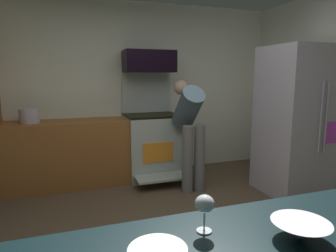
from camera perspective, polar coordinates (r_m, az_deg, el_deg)
name	(u,v)px	position (r m, az deg, el deg)	size (l,w,h in m)	color
ground_plane	(170,252)	(2.82, 0.29, -22.87)	(5.20, 4.80, 0.02)	brown
wall_back	(119,90)	(4.66, -9.41, 6.84)	(5.20, 0.12, 2.60)	silver
lower_cabinet_run	(59,154)	(4.36, -20.05, -5.09)	(2.40, 0.60, 0.90)	#955929
oven_range	(152,143)	(4.50, -3.14, -3.26)	(0.76, 0.97, 1.56)	#B4BEB5
microwave	(149,61)	(4.48, -3.61, 12.18)	(0.74, 0.38, 0.32)	black
refrigerator	(298,121)	(4.18, 23.56, 0.89)	(0.87, 0.78, 1.87)	#BDB7C7
person_cook	(189,125)	(3.97, 4.08, 0.28)	(0.31, 0.66, 1.45)	slate
mixing_bowl_small	(300,230)	(1.27, 23.90, -17.68)	(0.22, 0.22, 0.07)	white
wine_glass_far	(205,205)	(1.19, 6.99, -14.75)	(0.08, 0.08, 0.15)	silver
stock_pot	(29,116)	(4.28, -24.91, 1.79)	(0.25, 0.25, 0.19)	#C1B2C1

